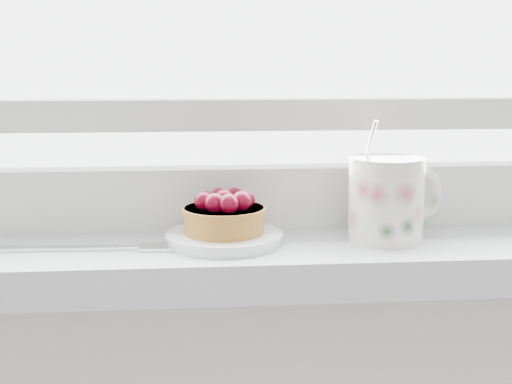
{
  "coord_description": "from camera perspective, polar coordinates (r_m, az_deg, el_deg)",
  "views": [
    {
      "loc": [
        -0.06,
        1.15,
        1.13
      ],
      "look_at": [
        0.01,
        1.88,
        1.0
      ],
      "focal_mm": 50.0,
      "sensor_mm": 36.0,
      "label": 1
    }
  ],
  "objects": [
    {
      "name": "floral_mug",
      "position": [
        0.77,
        10.55,
        -0.41
      ],
      "size": [
        0.12,
        0.1,
        0.13
      ],
      "color": "silver",
      "rests_on": "windowsill"
    },
    {
      "name": "fork",
      "position": [
        0.75,
        -12.4,
        -4.38
      ],
      "size": [
        0.22,
        0.03,
        0.0
      ],
      "color": "silver",
      "rests_on": "windowsill"
    },
    {
      "name": "saucer",
      "position": [
        0.76,
        -2.56,
        -3.71
      ],
      "size": [
        0.12,
        0.12,
        0.01
      ],
      "primitive_type": "cylinder",
      "color": "white",
      "rests_on": "windowsill"
    },
    {
      "name": "raspberry_tart",
      "position": [
        0.75,
        -2.56,
        -1.79
      ],
      "size": [
        0.09,
        0.09,
        0.05
      ],
      "color": "#955E20",
      "rests_on": "saucer"
    }
  ]
}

